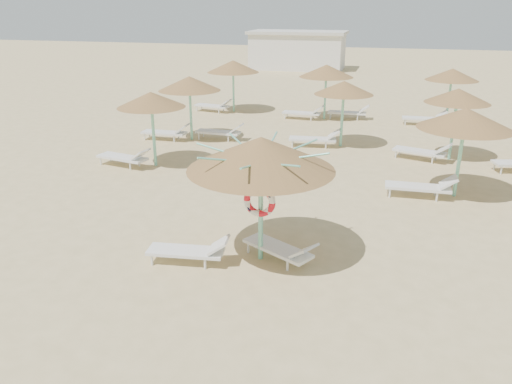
# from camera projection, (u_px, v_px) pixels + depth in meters

# --- Properties ---
(ground) EXTENTS (120.00, 120.00, 0.00)m
(ground) POSITION_uv_depth(u_px,v_px,m) (261.00, 255.00, 11.58)
(ground) COLOR #D4B981
(ground) RESTS_ON ground
(main_palapa) EXTENTS (3.20, 3.20, 2.87)m
(main_palapa) POSITION_uv_depth(u_px,v_px,m) (261.00, 154.00, 10.57)
(main_palapa) COLOR #7DD8B9
(main_palapa) RESTS_ON ground
(lounger_main_a) EXTENTS (1.89, 0.78, 0.67)m
(lounger_main_a) POSITION_uv_depth(u_px,v_px,m) (191.00, 250.00, 11.13)
(lounger_main_a) COLOR white
(lounger_main_a) RESTS_ON ground
(lounger_main_b) EXTENTS (1.87, 1.36, 0.67)m
(lounger_main_b) POSITION_uv_depth(u_px,v_px,m) (282.00, 249.00, 11.21)
(lounger_main_b) COLOR white
(lounger_main_b) RESTS_ON ground
(palapa_field) EXTENTS (19.59, 13.93, 2.71)m
(palapa_field) POSITION_uv_depth(u_px,v_px,m) (385.00, 91.00, 19.23)
(palapa_field) COLOR #7DD8B9
(palapa_field) RESTS_ON ground
(service_hut) EXTENTS (8.40, 4.40, 3.25)m
(service_hut) POSITION_uv_depth(u_px,v_px,m) (298.00, 50.00, 44.04)
(service_hut) COLOR silver
(service_hut) RESTS_ON ground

